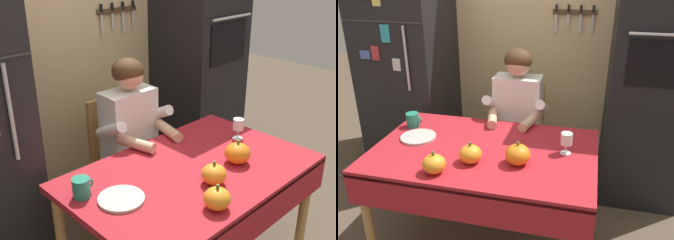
% 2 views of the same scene
% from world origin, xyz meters
% --- Properties ---
extents(back_wall_assembly, '(3.70, 0.13, 2.60)m').
position_xyz_m(back_wall_assembly, '(0.05, 1.35, 1.30)').
color(back_wall_assembly, '#D1B784').
rests_on(back_wall_assembly, ground).
extents(wall_oven, '(0.60, 0.64, 2.10)m').
position_xyz_m(wall_oven, '(1.05, 1.00, 1.05)').
color(wall_oven, black).
rests_on(wall_oven, ground).
extents(dining_table, '(1.40, 0.90, 0.74)m').
position_xyz_m(dining_table, '(0.00, 0.08, 0.66)').
color(dining_table, tan).
rests_on(dining_table, ground).
extents(chair_behind_person, '(0.40, 0.40, 0.93)m').
position_xyz_m(chair_behind_person, '(0.08, 0.87, 0.51)').
color(chair_behind_person, tan).
rests_on(chair_behind_person, ground).
extents(seated_person, '(0.47, 0.55, 1.25)m').
position_xyz_m(seated_person, '(0.08, 0.68, 0.74)').
color(seated_person, '#38384C').
rests_on(seated_person, ground).
extents(coffee_mug, '(0.12, 0.09, 0.10)m').
position_xyz_m(coffee_mug, '(-0.59, 0.30, 0.79)').
color(coffee_mug, '#237F66').
rests_on(coffee_mug, dining_table).
extents(wine_glass, '(0.07, 0.07, 0.14)m').
position_xyz_m(wine_glass, '(0.50, 0.16, 0.83)').
color(wine_glass, white).
rests_on(wine_glass, dining_table).
extents(pumpkin_large, '(0.13, 0.13, 0.13)m').
position_xyz_m(pumpkin_large, '(-0.03, -0.08, 0.80)').
color(pumpkin_large, orange).
rests_on(pumpkin_large, dining_table).
extents(pumpkin_medium, '(0.15, 0.15, 0.14)m').
position_xyz_m(pumpkin_medium, '(0.24, -0.03, 0.80)').
color(pumpkin_medium, orange).
rests_on(pumpkin_medium, dining_table).
extents(pumpkin_small, '(0.13, 0.13, 0.13)m').
position_xyz_m(pumpkin_small, '(-0.19, -0.23, 0.79)').
color(pumpkin_small, orange).
rests_on(pumpkin_small, dining_table).
extents(serving_tray, '(0.23, 0.23, 0.02)m').
position_xyz_m(serving_tray, '(-0.47, 0.14, 0.75)').
color(serving_tray, '#B7B2A8').
rests_on(serving_tray, dining_table).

